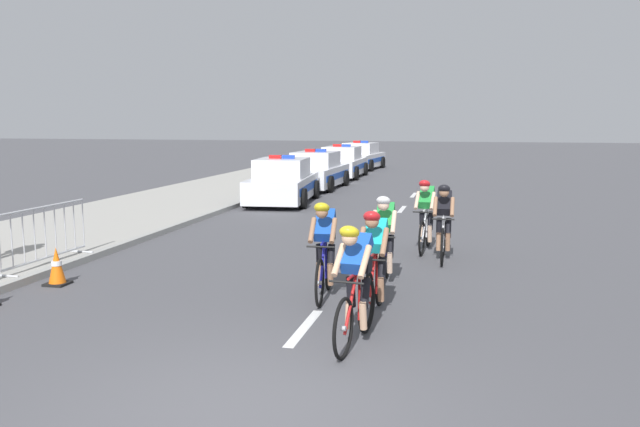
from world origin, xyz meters
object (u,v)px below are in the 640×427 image
(cyclist_lead, at_px, (355,283))
(police_car_third, at_px, (342,163))
(police_car_second, at_px, (316,172))
(police_car_nearest, at_px, (283,183))
(cyclist_second, at_px, (375,261))
(cyclist_fourth, at_px, (384,239))
(cyclist_third, at_px, (324,248))
(traffic_cone_mid, at_px, (57,267))
(police_car_furthest, at_px, (361,157))
(cyclist_sixth, at_px, (426,214))
(cyclist_fifth, at_px, (444,221))
(crowd_barrier_middle, at_px, (45,236))

(cyclist_lead, bearing_deg, police_car_third, 101.68)
(cyclist_lead, relative_size, police_car_second, 0.39)
(police_car_nearest, xyz_separation_m, police_car_third, (-0.00, 10.06, 0.00))
(cyclist_second, height_order, cyclist_fourth, same)
(cyclist_second, bearing_deg, police_car_second, 106.22)
(cyclist_third, relative_size, police_car_third, 0.39)
(cyclist_second, height_order, traffic_cone_mid, cyclist_second)
(cyclist_second, bearing_deg, cyclist_third, 140.55)
(cyclist_second, relative_size, traffic_cone_mid, 2.69)
(cyclist_third, relative_size, police_car_furthest, 0.38)
(cyclist_third, relative_size, cyclist_sixth, 1.00)
(cyclist_lead, height_order, cyclist_second, same)
(cyclist_second, distance_m, police_car_nearest, 12.84)
(cyclist_sixth, relative_size, police_car_third, 0.39)
(cyclist_second, xyz_separation_m, cyclist_fifth, (0.77, 3.90, 0.00))
(cyclist_fourth, bearing_deg, cyclist_third, -127.43)
(cyclist_fourth, xyz_separation_m, cyclist_fifth, (0.87, 2.14, 0.00))
(cyclist_second, distance_m, police_car_second, 17.35)
(police_car_second, bearing_deg, cyclist_third, -76.04)
(cyclist_fifth, bearing_deg, cyclist_second, -101.16)
(cyclist_second, height_order, cyclist_sixth, same)
(cyclist_lead, relative_size, traffic_cone_mid, 2.69)
(cyclist_lead, xyz_separation_m, traffic_cone_mid, (-5.37, 1.80, -0.48))
(cyclist_second, bearing_deg, cyclist_fourth, 93.14)
(cyclist_third, xyz_separation_m, cyclist_fourth, (0.79, 1.03, 0.00))
(cyclist_fourth, height_order, police_car_furthest, police_car_furthest)
(traffic_cone_mid, bearing_deg, cyclist_lead, -18.55)
(cyclist_fourth, relative_size, police_car_nearest, 0.38)
(traffic_cone_mid, bearing_deg, police_car_second, 88.00)
(cyclist_lead, relative_size, cyclist_fifth, 1.00)
(cyclist_fifth, bearing_deg, crowd_barrier_middle, -160.58)
(cyclist_sixth, bearing_deg, cyclist_lead, -93.78)
(cyclist_second, relative_size, police_car_nearest, 0.38)
(police_car_third, bearing_deg, police_car_second, -90.01)
(cyclist_third, bearing_deg, cyclist_fifth, 62.49)
(cyclist_lead, bearing_deg, traffic_cone_mid, 161.45)
(police_car_nearest, bearing_deg, cyclist_fourth, -64.92)
(cyclist_third, bearing_deg, police_car_nearest, 109.52)
(traffic_cone_mid, bearing_deg, police_car_third, 88.49)
(police_car_second, distance_m, crowd_barrier_middle, 15.30)
(cyclist_third, distance_m, traffic_cone_mid, 4.55)
(police_car_furthest, bearing_deg, traffic_cone_mid, -91.20)
(cyclist_sixth, xyz_separation_m, police_car_furthest, (-5.21, 22.58, -0.11))
(cyclist_lead, xyz_separation_m, cyclist_fourth, (-0.06, 3.04, 0.00))
(police_car_nearest, bearing_deg, police_car_third, 90.01)
(police_car_third, bearing_deg, cyclist_lead, -78.32)
(police_car_nearest, distance_m, police_car_third, 10.06)
(police_car_third, relative_size, police_car_furthest, 0.97)
(cyclist_lead, relative_size, police_car_nearest, 0.38)
(cyclist_fourth, distance_m, cyclist_sixth, 3.05)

